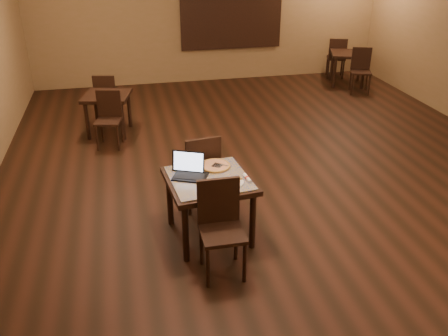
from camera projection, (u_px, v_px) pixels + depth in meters
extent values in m
plane|color=black|center=(275.00, 174.00, 6.97)|extent=(10.00, 10.00, 0.00)
cube|color=olive|center=(209.00, 15.00, 10.65)|extent=(8.00, 0.02, 3.00)
cube|color=#26508E|center=(231.00, 12.00, 10.70)|extent=(2.20, 0.04, 1.50)
cube|color=black|center=(232.00, 12.00, 10.67)|extent=(2.34, 0.02, 1.64)
cylinder|color=black|center=(186.00, 233.00, 4.99)|extent=(0.07, 0.07, 0.71)
cylinder|color=black|center=(170.00, 198.00, 5.64)|extent=(0.07, 0.07, 0.71)
cylinder|color=black|center=(253.00, 220.00, 5.21)|extent=(0.07, 0.07, 0.71)
cylinder|color=black|center=(230.00, 188.00, 5.85)|extent=(0.07, 0.07, 0.71)
cube|color=black|center=(209.00, 181.00, 5.26)|extent=(1.01, 1.01, 0.06)
cube|color=#1936A7|center=(209.00, 178.00, 5.24)|extent=(0.92, 0.92, 0.02)
cylinder|color=black|center=(208.00, 268.00, 4.67)|extent=(0.04, 0.04, 0.47)
cylinder|color=black|center=(201.00, 246.00, 4.99)|extent=(0.04, 0.04, 0.47)
cylinder|color=black|center=(245.00, 263.00, 4.74)|extent=(0.04, 0.04, 0.47)
cylinder|color=black|center=(236.00, 241.00, 5.06)|extent=(0.04, 0.04, 0.47)
cube|color=black|center=(222.00, 233.00, 4.75)|extent=(0.44, 0.44, 0.04)
cube|color=black|center=(218.00, 200.00, 4.80)|extent=(0.44, 0.04, 0.50)
cylinder|color=black|center=(209.00, 180.00, 6.30)|extent=(0.04, 0.04, 0.47)
cylinder|color=black|center=(218.00, 193.00, 5.99)|extent=(0.04, 0.04, 0.47)
cylinder|color=black|center=(181.00, 185.00, 6.18)|extent=(0.04, 0.04, 0.47)
cylinder|color=black|center=(190.00, 198.00, 5.87)|extent=(0.04, 0.04, 0.47)
cube|color=black|center=(199.00, 171.00, 5.97)|extent=(0.50, 0.50, 0.04)
cube|color=black|center=(204.00, 158.00, 5.68)|extent=(0.44, 0.11, 0.50)
cube|color=black|center=(190.00, 176.00, 5.24)|extent=(0.44, 0.38, 0.02)
cube|color=black|center=(188.00, 162.00, 5.30)|extent=(0.36, 0.20, 0.24)
cube|color=silver|center=(188.00, 162.00, 5.29)|extent=(0.32, 0.17, 0.21)
cylinder|color=white|center=(232.00, 182.00, 5.12)|extent=(0.25, 0.25, 0.01)
cylinder|color=silver|center=(215.00, 167.00, 5.47)|extent=(0.36, 0.36, 0.01)
cylinder|color=#D0BA8B|center=(215.00, 166.00, 5.46)|extent=(0.34, 0.34, 0.02)
torus|color=#B38639|center=(215.00, 165.00, 5.46)|extent=(0.35, 0.35, 0.02)
cube|color=silver|center=(217.00, 165.00, 5.44)|extent=(0.27, 0.25, 0.01)
cylinder|color=white|center=(247.00, 178.00, 5.18)|extent=(0.06, 0.18, 0.04)
cylinder|color=red|center=(247.00, 178.00, 5.18)|extent=(0.04, 0.04, 0.04)
cylinder|color=black|center=(335.00, 73.00, 10.59)|extent=(0.07, 0.07, 0.70)
cylinder|color=black|center=(332.00, 66.00, 11.15)|extent=(0.07, 0.07, 0.70)
cylinder|color=black|center=(363.00, 74.00, 10.53)|extent=(0.07, 0.07, 0.70)
cylinder|color=black|center=(359.00, 66.00, 11.08)|extent=(0.07, 0.07, 0.70)
cube|color=black|center=(349.00, 54.00, 10.68)|extent=(1.00, 1.00, 0.06)
cylinder|color=black|center=(352.00, 85.00, 10.20)|extent=(0.04, 0.04, 0.44)
cylinder|color=black|center=(350.00, 80.00, 10.52)|extent=(0.04, 0.04, 0.44)
cylinder|color=black|center=(369.00, 85.00, 10.17)|extent=(0.04, 0.04, 0.44)
cylinder|color=black|center=(367.00, 81.00, 10.48)|extent=(0.04, 0.04, 0.44)
cube|color=black|center=(361.00, 72.00, 10.23)|extent=(0.52, 0.52, 0.04)
cube|color=black|center=(361.00, 58.00, 10.28)|extent=(0.40, 0.17, 0.47)
cylinder|color=black|center=(342.00, 66.00, 11.59)|extent=(0.04, 0.04, 0.44)
cylinder|color=black|center=(343.00, 70.00, 11.28)|extent=(0.04, 0.04, 0.44)
cylinder|color=black|center=(327.00, 66.00, 11.63)|extent=(0.04, 0.04, 0.44)
cylinder|color=black|center=(328.00, 70.00, 11.31)|extent=(0.04, 0.04, 0.44)
cube|color=black|center=(336.00, 58.00, 11.34)|extent=(0.52, 0.52, 0.04)
cube|color=black|center=(338.00, 49.00, 11.06)|extent=(0.40, 0.17, 0.47)
cylinder|color=black|center=(87.00, 121.00, 7.98)|extent=(0.07, 0.07, 0.66)
cylinder|color=black|center=(96.00, 109.00, 8.51)|extent=(0.07, 0.07, 0.66)
cylinder|color=black|center=(123.00, 121.00, 7.97)|extent=(0.07, 0.07, 0.66)
cylinder|color=black|center=(129.00, 109.00, 8.51)|extent=(0.07, 0.07, 0.66)
cube|color=black|center=(107.00, 96.00, 8.09)|extent=(0.90, 0.90, 0.06)
cylinder|color=black|center=(97.00, 138.00, 7.62)|extent=(0.04, 0.04, 0.42)
cylinder|color=black|center=(102.00, 130.00, 7.92)|extent=(0.04, 0.04, 0.42)
cylinder|color=black|center=(118.00, 138.00, 7.61)|extent=(0.04, 0.04, 0.42)
cylinder|color=black|center=(122.00, 131.00, 7.91)|extent=(0.04, 0.04, 0.42)
cube|color=black|center=(108.00, 121.00, 7.66)|extent=(0.47, 0.47, 0.04)
cube|color=black|center=(109.00, 103.00, 7.71)|extent=(0.39, 0.12, 0.45)
cylinder|color=black|center=(120.00, 107.00, 8.98)|extent=(0.04, 0.04, 0.42)
cylinder|color=black|center=(117.00, 113.00, 8.67)|extent=(0.04, 0.04, 0.42)
cylinder|color=black|center=(103.00, 107.00, 8.98)|extent=(0.04, 0.04, 0.42)
cylinder|color=black|center=(98.00, 113.00, 8.68)|extent=(0.04, 0.04, 0.42)
cube|color=black|center=(108.00, 98.00, 8.72)|extent=(0.47, 0.47, 0.04)
cube|color=black|center=(104.00, 88.00, 8.45)|extent=(0.39, 0.12, 0.45)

